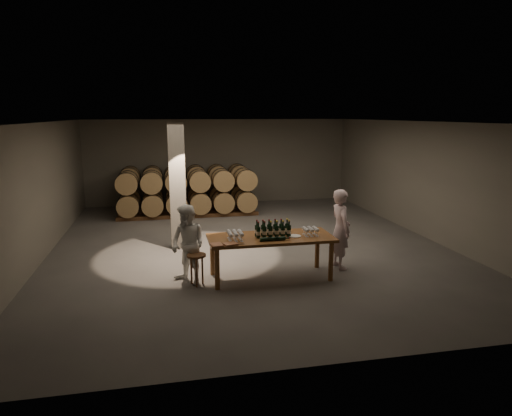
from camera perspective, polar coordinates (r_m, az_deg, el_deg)
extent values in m
plane|color=#53504E|center=(12.10, -0.94, -4.63)|extent=(12.00, 12.00, 0.00)
plane|color=#605E59|center=(11.62, -0.99, 10.70)|extent=(12.00, 12.00, 0.00)
plane|color=slate|center=(17.64, -4.59, 5.80)|extent=(10.00, 0.00, 10.00)
plane|color=slate|center=(6.10, 9.59, -5.69)|extent=(10.00, 0.00, 10.00)
plane|color=slate|center=(11.90, -25.35, 1.85)|extent=(0.00, 12.00, 12.00)
plane|color=slate|center=(13.59, 20.27, 3.35)|extent=(0.00, 12.00, 12.00)
cube|color=gray|center=(11.76, -9.81, 2.71)|extent=(0.40, 0.40, 3.20)
cylinder|color=brown|center=(9.05, -4.88, -7.60)|extent=(0.10, 0.10, 0.84)
cylinder|color=brown|center=(9.59, 9.35, -6.59)|extent=(0.10, 0.10, 0.84)
cylinder|color=brown|center=(9.86, -5.48, -5.97)|extent=(0.10, 0.10, 0.84)
cylinder|color=brown|center=(10.36, 7.66, -5.15)|extent=(0.10, 0.10, 0.84)
cube|color=brown|center=(9.51, 1.85, -3.75)|extent=(2.60, 1.10, 0.06)
cube|color=brown|center=(16.67, -8.64, 0.01)|extent=(4.70, 0.10, 0.12)
cube|color=brown|center=(17.26, -8.75, 0.40)|extent=(4.70, 0.10, 0.12)
cylinder|color=#976F44|center=(16.91, -15.35, 1.30)|extent=(0.70, 0.95, 0.70)
cylinder|color=black|center=(16.66, -15.41, 1.14)|extent=(0.73, 0.04, 0.73)
cylinder|color=black|center=(17.17, -15.30, 1.45)|extent=(0.73, 0.04, 0.73)
cylinder|color=#976F44|center=(16.88, -12.71, 1.41)|extent=(0.70, 0.95, 0.70)
cylinder|color=black|center=(16.62, -12.72, 1.25)|extent=(0.73, 0.04, 0.73)
cylinder|color=black|center=(17.13, -12.70, 1.56)|extent=(0.73, 0.04, 0.73)
cylinder|color=#976F44|center=(16.88, -10.06, 1.52)|extent=(0.70, 0.95, 0.70)
cylinder|color=black|center=(16.62, -10.04, 1.36)|extent=(0.73, 0.04, 0.73)
cylinder|color=black|center=(17.13, -10.09, 1.67)|extent=(0.73, 0.04, 0.73)
cylinder|color=#976F44|center=(16.91, -7.42, 1.62)|extent=(0.70, 0.95, 0.70)
cylinder|color=black|center=(16.66, -7.36, 1.47)|extent=(0.73, 0.04, 0.73)
cylinder|color=black|center=(17.17, -7.49, 1.77)|extent=(0.73, 0.04, 0.73)
cylinder|color=#976F44|center=(16.99, -4.80, 1.72)|extent=(0.70, 0.95, 0.70)
cylinder|color=black|center=(16.73, -4.69, 1.57)|extent=(0.73, 0.04, 0.73)
cylinder|color=black|center=(17.24, -4.90, 1.87)|extent=(0.73, 0.04, 0.73)
cylinder|color=#976F44|center=(17.10, -2.20, 1.82)|extent=(0.70, 0.95, 0.70)
cylinder|color=black|center=(16.84, -2.06, 1.67)|extent=(0.73, 0.04, 0.73)
cylinder|color=black|center=(17.35, -2.34, 1.96)|extent=(0.73, 0.04, 0.73)
cylinder|color=#976F44|center=(16.80, -15.49, 3.78)|extent=(0.70, 0.95, 0.70)
cylinder|color=black|center=(16.54, -15.54, 3.66)|extent=(0.73, 0.04, 0.73)
cylinder|color=black|center=(17.06, -15.43, 3.90)|extent=(0.73, 0.04, 0.73)
cylinder|color=#976F44|center=(16.76, -12.82, 3.90)|extent=(0.70, 0.95, 0.70)
cylinder|color=black|center=(16.51, -12.84, 3.78)|extent=(0.73, 0.04, 0.73)
cylinder|color=black|center=(17.02, -12.81, 4.01)|extent=(0.73, 0.04, 0.73)
cylinder|color=#976F44|center=(16.77, -10.15, 4.01)|extent=(0.70, 0.95, 0.70)
cylinder|color=black|center=(16.51, -10.13, 3.89)|extent=(0.73, 0.04, 0.73)
cylinder|color=black|center=(17.02, -10.18, 4.12)|extent=(0.73, 0.04, 0.73)
cylinder|color=#976F44|center=(16.80, -7.49, 4.11)|extent=(0.70, 0.95, 0.70)
cylinder|color=black|center=(16.54, -7.42, 3.99)|extent=(0.73, 0.04, 0.73)
cylinder|color=black|center=(17.06, -7.56, 4.22)|extent=(0.73, 0.04, 0.73)
cylinder|color=#976F44|center=(16.87, -4.84, 4.20)|extent=(0.70, 0.95, 0.70)
cylinder|color=black|center=(16.62, -4.73, 4.08)|extent=(0.73, 0.04, 0.73)
cylinder|color=black|center=(17.13, -4.95, 4.31)|extent=(0.73, 0.04, 0.73)
cylinder|color=#976F44|center=(16.98, -2.22, 4.28)|extent=(0.70, 0.95, 0.70)
cylinder|color=black|center=(16.73, -2.08, 4.17)|extent=(0.73, 0.04, 0.73)
cylinder|color=black|center=(17.24, -2.36, 4.39)|extent=(0.73, 0.04, 0.73)
cube|color=brown|center=(15.31, -8.36, -1.04)|extent=(4.70, 0.10, 0.12)
cube|color=brown|center=(15.89, -8.49, -0.57)|extent=(4.70, 0.10, 0.12)
cylinder|color=#976F44|center=(15.54, -15.66, 0.39)|extent=(0.70, 0.95, 0.70)
cylinder|color=black|center=(15.28, -15.72, 0.20)|extent=(0.73, 0.04, 0.73)
cylinder|color=black|center=(15.79, -15.60, 0.57)|extent=(0.73, 0.04, 0.73)
cylinder|color=#976F44|center=(15.50, -12.79, 0.50)|extent=(0.70, 0.95, 0.70)
cylinder|color=black|center=(15.25, -12.80, 0.32)|extent=(0.73, 0.04, 0.73)
cylinder|color=black|center=(15.76, -12.77, 0.68)|extent=(0.73, 0.04, 0.73)
cylinder|color=#976F44|center=(15.50, -9.91, 0.62)|extent=(0.70, 0.95, 0.70)
cylinder|color=black|center=(15.25, -9.87, 0.44)|extent=(0.73, 0.04, 0.73)
cylinder|color=black|center=(15.76, -9.94, 0.80)|extent=(0.73, 0.04, 0.73)
cylinder|color=#976F44|center=(15.54, -7.03, 0.74)|extent=(0.70, 0.95, 0.70)
cylinder|color=black|center=(15.29, -6.95, 0.56)|extent=(0.73, 0.04, 0.73)
cylinder|color=black|center=(15.80, -7.11, 0.91)|extent=(0.73, 0.04, 0.73)
cylinder|color=#976F44|center=(15.62, -4.18, 0.85)|extent=(0.70, 0.95, 0.70)
cylinder|color=black|center=(15.37, -4.05, 0.67)|extent=(0.73, 0.04, 0.73)
cylinder|color=black|center=(15.87, -4.30, 1.02)|extent=(0.73, 0.04, 0.73)
cylinder|color=#976F44|center=(15.74, -1.36, 0.96)|extent=(0.70, 0.95, 0.70)
cylinder|color=black|center=(15.49, -1.19, 0.79)|extent=(0.73, 0.04, 0.73)
cylinder|color=black|center=(15.99, -1.53, 1.13)|extent=(0.73, 0.04, 0.73)
cylinder|color=#976F44|center=(15.42, -15.81, 3.08)|extent=(0.70, 0.95, 0.70)
cylinder|color=black|center=(15.16, -15.88, 2.94)|extent=(0.73, 0.04, 0.73)
cylinder|color=black|center=(15.67, -15.75, 3.22)|extent=(0.73, 0.04, 0.73)
cylinder|color=#976F44|center=(15.38, -12.91, 3.21)|extent=(0.70, 0.95, 0.70)
cylinder|color=black|center=(15.12, -12.93, 3.07)|extent=(0.73, 0.04, 0.73)
cylinder|color=black|center=(15.64, -12.89, 3.35)|extent=(0.73, 0.04, 0.73)
cylinder|color=#976F44|center=(15.38, -10.00, 3.33)|extent=(0.70, 0.95, 0.70)
cylinder|color=black|center=(15.12, -9.97, 3.19)|extent=(0.73, 0.04, 0.73)
cylinder|color=black|center=(15.64, -10.03, 3.46)|extent=(0.73, 0.04, 0.73)
cylinder|color=#976F44|center=(15.42, -7.10, 3.44)|extent=(0.70, 0.95, 0.70)
cylinder|color=black|center=(15.16, -7.02, 3.30)|extent=(0.73, 0.04, 0.73)
cylinder|color=black|center=(15.68, -7.18, 3.57)|extent=(0.73, 0.04, 0.73)
cylinder|color=#976F44|center=(15.50, -4.22, 3.54)|extent=(0.70, 0.95, 0.70)
cylinder|color=black|center=(15.24, -4.09, 3.40)|extent=(0.73, 0.04, 0.73)
cylinder|color=black|center=(15.75, -4.34, 3.67)|extent=(0.73, 0.04, 0.73)
cylinder|color=#976F44|center=(15.62, -1.38, 3.63)|extent=(0.70, 0.95, 0.70)
cylinder|color=black|center=(15.36, -1.20, 3.50)|extent=(0.73, 0.04, 0.73)
cylinder|color=black|center=(15.87, -1.55, 3.76)|extent=(0.73, 0.04, 0.73)
cylinder|color=black|center=(9.34, 0.30, -3.09)|extent=(0.09, 0.09, 0.24)
cylinder|color=silver|center=(9.35, 0.30, -3.16)|extent=(0.09, 0.09, 0.08)
cylinder|color=black|center=(9.30, 0.30, -2.10)|extent=(0.03, 0.03, 0.10)
cylinder|color=yellow|center=(9.29, 0.30, -1.78)|extent=(0.04, 0.04, 0.03)
cylinder|color=black|center=(9.49, 0.11, -2.87)|extent=(0.09, 0.09, 0.24)
cylinder|color=silver|center=(9.49, 0.11, -2.93)|extent=(0.09, 0.09, 0.08)
cylinder|color=black|center=(9.45, 0.11, -1.89)|extent=(0.03, 0.03, 0.10)
cylinder|color=maroon|center=(9.43, 0.11, -1.57)|extent=(0.04, 0.04, 0.03)
cylinder|color=black|center=(9.37, 1.08, -3.05)|extent=(0.09, 0.09, 0.24)
cylinder|color=silver|center=(9.37, 1.07, -3.12)|extent=(0.09, 0.09, 0.08)
cylinder|color=black|center=(9.33, 1.08, -2.06)|extent=(0.03, 0.03, 0.10)
cylinder|color=maroon|center=(9.32, 1.08, -1.74)|extent=(0.04, 0.04, 0.03)
cylinder|color=black|center=(9.51, 0.88, -2.83)|extent=(0.09, 0.09, 0.24)
cylinder|color=silver|center=(9.52, 0.88, -2.89)|extent=(0.09, 0.09, 0.08)
cylinder|color=black|center=(9.47, 0.88, -1.85)|extent=(0.03, 0.03, 0.10)
cylinder|color=yellow|center=(9.46, 0.88, -1.53)|extent=(0.04, 0.04, 0.03)
cylinder|color=black|center=(9.40, 1.85, -3.01)|extent=(0.09, 0.09, 0.24)
cylinder|color=silver|center=(9.40, 1.85, -3.07)|extent=(0.09, 0.09, 0.08)
cylinder|color=black|center=(9.36, 1.86, -2.02)|extent=(0.03, 0.03, 0.10)
cylinder|color=yellow|center=(9.35, 1.86, -1.70)|extent=(0.04, 0.04, 0.03)
cylinder|color=black|center=(9.54, 1.64, -2.79)|extent=(0.09, 0.09, 0.24)
cylinder|color=silver|center=(9.54, 1.64, -2.85)|extent=(0.09, 0.09, 0.08)
cylinder|color=black|center=(9.50, 1.65, -1.81)|extent=(0.03, 0.03, 0.10)
cylinder|color=maroon|center=(9.49, 1.65, -1.50)|extent=(0.04, 0.04, 0.03)
cylinder|color=black|center=(9.43, 2.62, -2.97)|extent=(0.09, 0.09, 0.24)
cylinder|color=silver|center=(9.43, 2.62, -3.03)|extent=(0.09, 0.09, 0.08)
cylinder|color=black|center=(9.39, 2.63, -1.98)|extent=(0.03, 0.03, 0.10)
cylinder|color=maroon|center=(9.38, 2.63, -1.66)|extent=(0.04, 0.04, 0.03)
cylinder|color=black|center=(9.57, 2.40, -2.75)|extent=(0.09, 0.09, 0.24)
cylinder|color=silver|center=(9.57, 2.40, -2.81)|extent=(0.09, 0.09, 0.08)
cylinder|color=black|center=(9.53, 2.41, -1.77)|extent=(0.03, 0.03, 0.10)
cylinder|color=yellow|center=(9.52, 2.41, -1.46)|extent=(0.04, 0.04, 0.03)
cylinder|color=black|center=(9.46, 3.38, -2.93)|extent=(0.09, 0.09, 0.24)
cylinder|color=silver|center=(9.46, 3.38, -2.99)|extent=(0.09, 0.09, 0.08)
cylinder|color=black|center=(9.42, 3.39, -1.94)|extent=(0.03, 0.03, 0.10)
cylinder|color=yellow|center=(9.41, 3.40, -1.63)|extent=(0.04, 0.04, 0.03)
cylinder|color=black|center=(9.60, 3.15, -2.70)|extent=(0.09, 0.09, 0.24)
cylinder|color=silver|center=(9.60, 3.15, -2.77)|extent=(0.09, 0.09, 0.08)
cylinder|color=black|center=(9.56, 3.16, -1.74)|extent=(0.03, 0.03, 0.10)
cylinder|color=maroon|center=(9.55, 3.17, -1.42)|extent=(0.04, 0.04, 0.03)
cylinder|color=black|center=(9.50, 4.14, -2.88)|extent=(0.09, 0.09, 0.24)
cylinder|color=silver|center=(9.50, 4.14, -2.95)|extent=(0.09, 0.09, 0.08)
cylinder|color=black|center=(9.45, 4.16, -1.91)|extent=(0.03, 0.03, 0.10)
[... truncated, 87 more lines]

